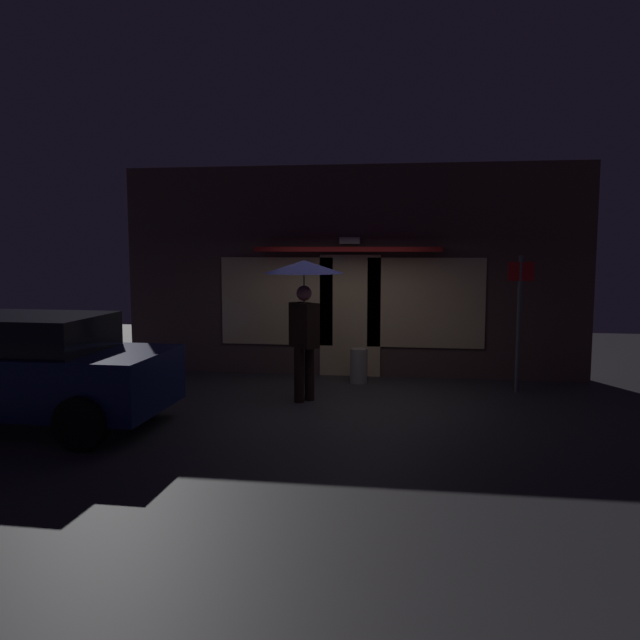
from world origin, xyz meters
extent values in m
plane|color=#38353A|center=(0.00, 0.00, 0.00)|extent=(18.00, 18.00, 0.00)
cube|color=brown|center=(0.00, 2.35, 1.90)|extent=(8.39, 0.30, 3.79)
cube|color=#F9D199|center=(0.00, 2.18, 1.10)|extent=(1.10, 0.04, 2.20)
cube|color=#F9D199|center=(-1.35, 2.18, 1.35)|extent=(2.07, 0.04, 1.60)
cube|color=#F9D199|center=(1.35, 2.18, 1.35)|extent=(2.07, 0.04, 1.60)
cube|color=white|center=(0.00, 2.10, 2.45)|extent=(0.36, 0.16, 0.12)
cube|color=maroon|center=(0.00, 1.85, 2.30)|extent=(3.20, 0.70, 0.08)
cylinder|color=black|center=(-0.42, 0.20, 0.42)|extent=(0.15, 0.15, 0.83)
cylinder|color=black|center=(-0.55, 0.05, 0.42)|extent=(0.15, 0.15, 0.83)
cube|color=black|center=(-0.48, 0.12, 1.17)|extent=(0.50, 0.49, 0.67)
cube|color=silver|center=(-0.57, 0.22, 1.17)|extent=(0.12, 0.11, 0.54)
cube|color=red|center=(-0.57, 0.22, 1.15)|extent=(0.05, 0.05, 0.43)
sphere|color=#D07C7C|center=(-0.48, 0.12, 1.65)|extent=(0.23, 0.23, 0.23)
cylinder|color=slate|center=(-0.48, 0.12, 1.67)|extent=(0.02, 0.02, 0.94)
cone|color=#14144C|center=(-0.48, 0.12, 2.05)|extent=(1.20, 1.20, 0.19)
cube|color=navy|center=(-3.92, -1.77, 0.64)|extent=(3.90, 1.73, 0.74)
cube|color=black|center=(-3.92, -1.77, 1.24)|extent=(2.19, 1.50, 0.45)
cylinder|color=black|center=(-2.59, -0.96, 0.32)|extent=(0.64, 0.23, 0.64)
cylinder|color=black|center=(-2.62, -2.63, 0.32)|extent=(0.64, 0.23, 0.64)
cylinder|color=#595B60|center=(2.81, 1.22, 1.10)|extent=(0.07, 0.07, 2.20)
cube|color=red|center=(2.81, 1.20, 1.95)|extent=(0.40, 0.02, 0.30)
cylinder|color=#B2A899|center=(0.22, 1.58, 0.30)|extent=(0.30, 0.30, 0.60)
camera|label=1|loc=(1.19, -9.48, 2.35)|focal=36.60mm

